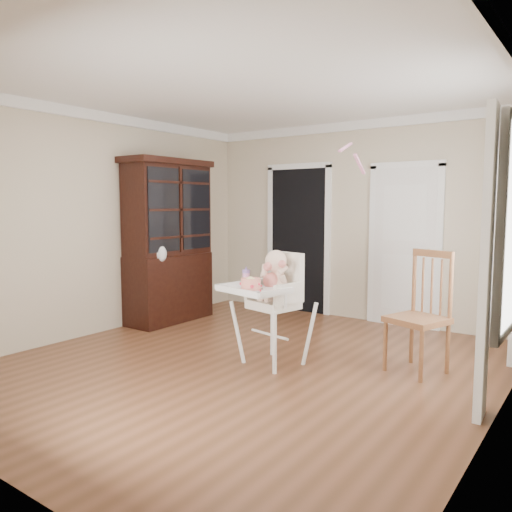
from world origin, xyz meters
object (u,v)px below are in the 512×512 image
Objects in this scene: dining_chair at (420,316)px; high_chair at (273,295)px; china_cabinet at (168,241)px; sippy_cup at (246,277)px; cake at (251,284)px.

high_chair is at bearing -135.21° from dining_chair.
china_cabinet is (-2.18, 0.72, 0.39)m from high_chair.
dining_chair is at bearing 24.76° from sippy_cup.
china_cabinet is (-1.91, 0.80, 0.23)m from sippy_cup.
dining_chair is at bearing 35.60° from cake.
dining_chair reaches higher than cake.
cake is 2.38m from china_cabinet.
high_chair is 0.98× the size of dining_chair.
cake is at bearing -86.71° from high_chair.
sippy_cup is 2.08m from china_cabinet.
sippy_cup is 1.71m from dining_chair.
high_chair reaches higher than sippy_cup.
sippy_cup is 0.16× the size of dining_chair.
high_chair reaches higher than cake.
cake is 1.63m from dining_chair.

